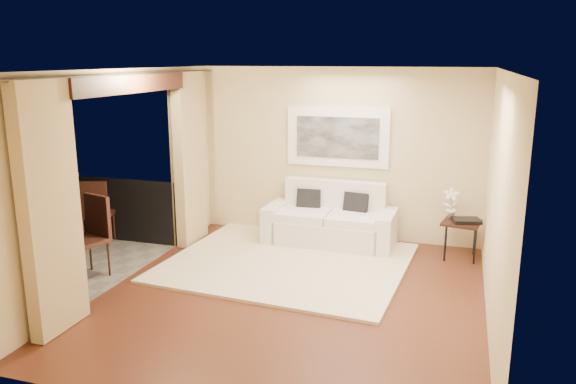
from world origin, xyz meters
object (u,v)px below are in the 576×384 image
at_px(ice_bucket, 38,197).
at_px(orchid, 451,203).
at_px(side_table, 461,225).
at_px(balcony_chair_far, 95,208).
at_px(balcony_chair_near, 92,229).
at_px(bistro_table, 41,213).
at_px(sofa, 331,223).

bearing_deg(ice_bucket, orchid, 19.88).
relative_size(orchid, ice_bucket, 2.26).
relative_size(side_table, orchid, 1.30).
bearing_deg(balcony_chair_far, balcony_chair_near, 105.56).
xyz_separation_m(side_table, orchid, (-0.16, 0.15, 0.28)).
relative_size(bistro_table, ice_bucket, 4.15).
relative_size(bistro_table, balcony_chair_near, 0.77).
relative_size(sofa, side_table, 3.41).
distance_m(orchid, bistro_table, 5.81).
height_order(sofa, bistro_table, sofa).
height_order(side_table, bistro_table, bistro_table).
distance_m(balcony_chair_far, balcony_chair_near, 1.23).
height_order(orchid, balcony_chair_near, balcony_chair_near).
bearing_deg(side_table, bistro_table, -160.30).
xyz_separation_m(balcony_chair_near, ice_bucket, (-1.06, 0.26, 0.30)).
bearing_deg(bistro_table, ice_bucket, 136.37).
distance_m(side_table, balcony_chair_far, 5.45).
bearing_deg(side_table, orchid, 137.10).
xyz_separation_m(side_table, bistro_table, (-5.56, -1.99, 0.26)).
distance_m(bistro_table, balcony_chair_far, 0.93).
xyz_separation_m(side_table, balcony_chair_far, (-5.34, -1.10, 0.12)).
bearing_deg(balcony_chair_near, orchid, 43.38).
xyz_separation_m(side_table, ice_bucket, (-5.71, -1.85, 0.44)).
height_order(side_table, ice_bucket, ice_bucket).
bearing_deg(side_table, balcony_chair_far, -168.34).
distance_m(balcony_chair_near, ice_bucket, 1.13).
bearing_deg(balcony_chair_near, balcony_chair_far, 140.97).
bearing_deg(ice_bucket, balcony_chair_far, 64.07).
relative_size(sofa, orchid, 4.44).
bearing_deg(bistro_table, sofa, 29.86).
xyz_separation_m(sofa, bistro_table, (-3.63, -2.08, 0.41)).
bearing_deg(orchid, ice_bucket, -160.12).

